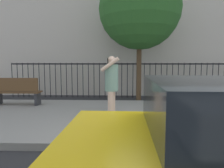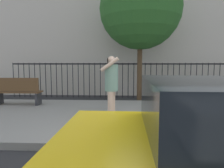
# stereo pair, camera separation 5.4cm
# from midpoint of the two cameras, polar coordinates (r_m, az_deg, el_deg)

# --- Properties ---
(ground_plane) EXTENTS (60.00, 60.00, 0.00)m
(ground_plane) POSITION_cam_midpoint_polar(r_m,az_deg,el_deg) (4.09, 17.01, -17.71)
(ground_plane) COLOR #28282B
(sidewalk) EXTENTS (28.00, 4.40, 0.15)m
(sidewalk) POSITION_cam_midpoint_polar(r_m,az_deg,el_deg) (6.11, 11.85, -8.88)
(sidewalk) COLOR gray
(sidewalk) RESTS_ON ground
(iron_fence) EXTENTS (12.03, 0.04, 1.60)m
(iron_fence) POSITION_cam_midpoint_polar(r_m,az_deg,el_deg) (9.60, 8.42, 2.28)
(iron_fence) COLOR black
(iron_fence) RESTS_ON ground
(pedestrian_on_phone) EXTENTS (0.48, 0.69, 1.63)m
(pedestrian_on_phone) POSITION_cam_midpoint_polar(r_m,az_deg,el_deg) (5.39, 0.21, 0.30)
(pedestrian_on_phone) COLOR beige
(pedestrian_on_phone) RESTS_ON sidewalk
(street_bench) EXTENTS (1.60, 0.45, 0.95)m
(street_bench) POSITION_cam_midpoint_polar(r_m,az_deg,el_deg) (7.89, -24.27, -1.67)
(street_bench) COLOR brown
(street_bench) RESTS_ON sidewalk
(street_tree_near) EXTENTS (3.22, 3.22, 5.34)m
(street_tree_near) POSITION_cam_midpoint_polar(r_m,az_deg,el_deg) (8.76, 7.95, 19.77)
(street_tree_near) COLOR #4C3823
(street_tree_near) RESTS_ON ground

